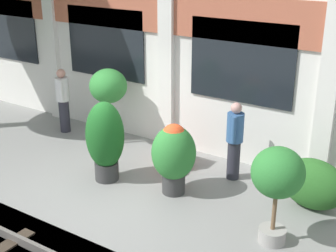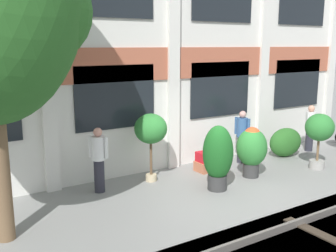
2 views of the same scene
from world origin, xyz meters
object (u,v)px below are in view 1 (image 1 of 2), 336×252
potted_plant_tall_urn (278,178)px  potted_plant_square_trough (174,152)px  topiary_hedge (313,184)px  resident_watching_tracks (235,139)px  potted_plant_ribbed_drum (105,139)px  potted_plant_low_pan (108,88)px  resident_near_plants (63,99)px  potted_plant_fluted_column (174,154)px

potted_plant_tall_urn → potted_plant_square_trough: potted_plant_tall_urn is taller
topiary_hedge → resident_watching_tracks: bearing=171.3°
potted_plant_ribbed_drum → topiary_hedge: bearing=17.1°
potted_plant_low_pan → topiary_hedge: 5.04m
potted_plant_tall_urn → resident_watching_tracks: 2.25m
potted_plant_low_pan → potted_plant_square_trough: size_ratio=2.38×
potted_plant_low_pan → resident_near_plants: potted_plant_low_pan is taller
resident_near_plants → potted_plant_square_trough: bearing=139.5°
potted_plant_ribbed_drum → potted_plant_square_trough: size_ratio=2.15×
potted_plant_square_trough → resident_near_plants: bearing=178.2°
potted_plant_low_pan → potted_plant_ribbed_drum: bearing=-53.0°
potted_plant_tall_urn → topiary_hedge: (0.21, 1.40, -0.68)m
potted_plant_tall_urn → topiary_hedge: potted_plant_tall_urn is taller
potted_plant_fluted_column → resident_watching_tracks: size_ratio=0.87×
potted_plant_fluted_column → resident_watching_tracks: 1.36m
potted_plant_square_trough → potted_plant_fluted_column: size_ratio=0.55×
resident_watching_tracks → resident_near_plants: resident_near_plants is taller
resident_watching_tracks → topiary_hedge: resident_watching_tracks is taller
potted_plant_tall_urn → resident_watching_tracks: (-1.49, 1.66, -0.28)m
potted_plant_fluted_column → resident_near_plants: (-4.03, 1.17, 0.06)m
potted_plant_ribbed_drum → resident_watching_tracks: bearing=34.0°
potted_plant_low_pan → potted_plant_tall_urn: bearing=-19.5°
potted_plant_square_trough → resident_watching_tracks: 1.50m
potted_plant_tall_urn → potted_plant_square_trough: size_ratio=2.13×
potted_plant_square_trough → potted_plant_tall_urn: bearing=-28.7°
potted_plant_fluted_column → topiary_hedge: potted_plant_fluted_column is taller
potted_plant_tall_urn → potted_plant_fluted_column: potted_plant_tall_urn is taller
potted_plant_tall_urn → resident_watching_tracks: size_ratio=1.01×
potted_plant_square_trough → potted_plant_fluted_column: 1.37m
potted_plant_square_trough → resident_near_plants: (-3.36, 0.11, 0.61)m
potted_plant_ribbed_drum → resident_near_plants: 2.97m
potted_plant_fluted_column → resident_near_plants: bearing=163.8°
potted_plant_ribbed_drum → potted_plant_low_pan: bearing=127.0°
resident_near_plants → topiary_hedge: (6.44, -0.27, -0.41)m
potted_plant_ribbed_drum → potted_plant_fluted_column: potted_plant_ribbed_drum is taller
resident_watching_tracks → potted_plant_fluted_column: bearing=42.0°
potted_plant_ribbed_drum → potted_plant_square_trough: bearing=60.1°
potted_plant_low_pan → resident_watching_tracks: 3.29m
topiary_hedge → potted_plant_low_pan: bearing=176.8°
resident_watching_tracks → potted_plant_ribbed_drum: bearing=17.3°
potted_plant_tall_urn → resident_near_plants: (-6.23, 1.67, -0.28)m
resident_near_plants → potted_plant_tall_urn: bearing=126.3°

